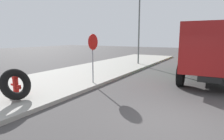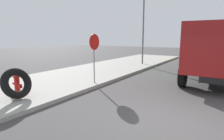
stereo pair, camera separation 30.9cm
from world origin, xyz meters
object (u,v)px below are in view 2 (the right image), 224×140
object	(u,v)px
stop_sign	(94,49)
street_light_pole	(143,26)
dump_truck_green	(216,51)
fire_hydrant	(17,83)
loose_tire	(17,83)

from	to	relation	value
stop_sign	street_light_pole	size ratio (longest dim) A/B	0.38
dump_truck_green	street_light_pole	bearing A→B (deg)	59.07
stop_sign	fire_hydrant	bearing A→B (deg)	157.66
stop_sign	dump_truck_green	size ratio (longest dim) A/B	0.33
loose_tire	dump_truck_green	world-z (taller)	dump_truck_green
fire_hydrant	loose_tire	bearing A→B (deg)	-121.50
fire_hydrant	street_light_pole	bearing A→B (deg)	-3.18
fire_hydrant	loose_tire	world-z (taller)	loose_tire
stop_sign	street_light_pole	world-z (taller)	street_light_pole
fire_hydrant	dump_truck_green	size ratio (longest dim) A/B	0.12
loose_tire	street_light_pole	bearing A→B (deg)	-0.37
fire_hydrant	loose_tire	distance (m)	0.63
dump_truck_green	stop_sign	bearing A→B (deg)	130.44
fire_hydrant	street_light_pole	distance (m)	11.13
fire_hydrant	street_light_pole	world-z (taller)	street_light_pole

